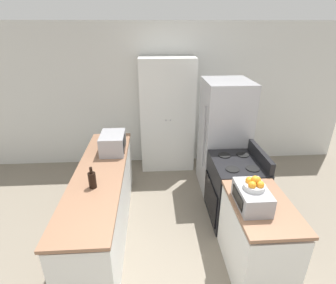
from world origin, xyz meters
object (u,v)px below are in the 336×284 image
object	(u,v)px
wine_bottle	(92,180)
toaster_oven	(252,197)
pantry_cabinet	(167,116)
fruit_bowl	(254,184)
refrigerator	(223,137)
stove	(234,190)
microwave	(113,143)

from	to	relation	value
wine_bottle	toaster_oven	size ratio (longest dim) A/B	0.58
toaster_oven	pantry_cabinet	bearing A→B (deg)	105.55
toaster_oven	fruit_bowl	world-z (taller)	fruit_bowl
refrigerator	pantry_cabinet	bearing A→B (deg)	139.37
stove	toaster_oven	distance (m)	1.05
pantry_cabinet	fruit_bowl	size ratio (longest dim) A/B	9.93
stove	refrigerator	distance (m)	0.94
microwave	toaster_oven	world-z (taller)	microwave
fruit_bowl	wine_bottle	bearing A→B (deg)	165.43
refrigerator	toaster_oven	bearing A→B (deg)	-95.71
microwave	wine_bottle	size ratio (longest dim) A/B	1.84
wine_bottle	fruit_bowl	world-z (taller)	fruit_bowl
stove	microwave	size ratio (longest dim) A/B	2.26
fruit_bowl	refrigerator	bearing A→B (deg)	84.48
wine_bottle	pantry_cabinet	bearing A→B (deg)	64.88
pantry_cabinet	stove	bearing A→B (deg)	-61.85
refrigerator	fruit_bowl	xyz separation A→B (m)	(-0.17, -1.72, 0.24)
pantry_cabinet	wine_bottle	world-z (taller)	pantry_cabinet
refrigerator	microwave	distance (m)	1.74
pantry_cabinet	toaster_oven	world-z (taller)	pantry_cabinet
microwave	wine_bottle	bearing A→B (deg)	-97.35
stove	pantry_cabinet	bearing A→B (deg)	118.15
wine_bottle	toaster_oven	xyz separation A→B (m)	(1.63, -0.42, 0.00)
pantry_cabinet	stove	world-z (taller)	pantry_cabinet
stove	toaster_oven	world-z (taller)	toaster_oven
wine_bottle	fruit_bowl	size ratio (longest dim) A/B	1.23
pantry_cabinet	refrigerator	bearing A→B (deg)	-40.63
stove	refrigerator	xyz separation A→B (m)	(0.02, 0.82, 0.44)
pantry_cabinet	stove	size ratio (longest dim) A/B	1.95
refrigerator	stove	bearing A→B (deg)	-91.39
pantry_cabinet	refrigerator	distance (m)	1.13
refrigerator	toaster_oven	size ratio (longest dim) A/B	4.10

